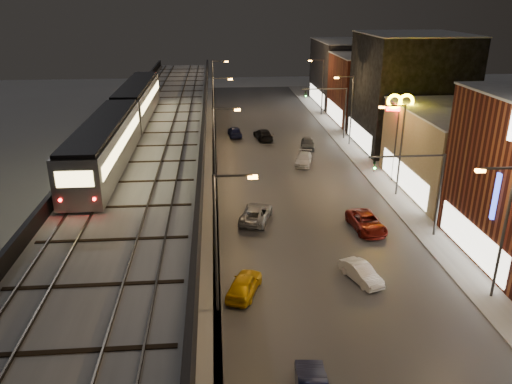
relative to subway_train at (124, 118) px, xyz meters
name	(u,v)px	position (x,y,z in m)	size (l,w,h in m)	color
road_surface	(294,184)	(16.00, 4.27, -8.27)	(17.00, 120.00, 0.06)	#46474D
sidewalk_right	(387,181)	(26.00, 4.27, -8.23)	(4.00, 120.00, 0.14)	#9FA1A8
under_viaduct_pavement	(164,188)	(2.50, 4.27, -8.27)	(11.00, 120.00, 0.06)	#9FA1A8
elevated_viaduct	(156,143)	(2.50, 1.12, -2.68)	(9.00, 100.00, 6.30)	black
viaduct_trackbed	(156,135)	(2.49, 1.25, -1.91)	(8.40, 100.00, 0.32)	#B2B7C1
viaduct_parapet_streetside	(203,129)	(6.85, 1.27, -1.45)	(0.30, 100.00, 1.10)	black
viaduct_parapet_far	(107,131)	(-1.85, 1.27, -1.45)	(0.30, 100.00, 1.10)	black
building_c	(466,151)	(32.49, 1.27, -4.22)	(12.20, 15.20, 8.16)	#8D7D5C
building_d	(409,92)	(32.49, 17.27, -1.22)	(12.20, 13.20, 14.16)	black
building_e	(374,89)	(32.49, 31.27, -3.22)	(12.20, 12.20, 10.16)	#632C19
building_f	(351,73)	(32.49, 45.27, -2.72)	(12.20, 16.20, 11.16)	black
streetlight_left_1	(220,235)	(8.07, -17.73, -3.07)	(2.57, 0.28, 9.00)	#38383A
streetlight_right_1	(501,225)	(25.23, -17.73, -3.07)	(2.56, 0.28, 9.00)	#38383A
streetlight_left_2	(217,148)	(8.07, 0.27, -3.07)	(2.57, 0.28, 9.00)	#38383A
streetlight_right_2	(399,144)	(25.23, 0.27, -3.07)	(2.56, 0.28, 9.00)	#38383A
streetlight_left_3	(216,108)	(8.07, 18.27, -3.07)	(2.57, 0.28, 9.00)	#38383A
streetlight_right_3	(350,106)	(25.23, 18.27, -3.07)	(2.56, 0.28, 9.00)	#38383A
streetlight_left_4	(215,85)	(8.07, 36.27, -3.07)	(2.57, 0.28, 9.00)	#38383A
streetlight_right_4	(321,83)	(25.23, 36.27, -3.07)	(2.56, 0.28, 9.00)	#38383A
traffic_light_rig_a	(426,185)	(24.34, -8.73, -3.80)	(6.10, 0.34, 7.00)	#38383A
traffic_light_rig_b	(337,107)	(24.34, 21.27, -3.80)	(6.10, 0.34, 7.00)	#38383A
subway_train	(124,118)	(0.00, 0.00, 0.00)	(2.83, 34.03, 3.38)	gray
car_taxi	(244,285)	(9.55, -16.01, -7.61)	(1.63, 4.05, 1.38)	#DEA80C
car_mid_silver	(256,214)	(11.27, -4.64, -7.62)	(2.26, 4.91, 1.36)	#92949C
car_mid_dark	(263,135)	(14.45, 21.81, -7.60)	(1.97, 4.84, 1.40)	black
car_far_white	(235,132)	(10.64, 23.65, -7.60)	(1.66, 4.13, 1.41)	#191E4D
car_onc_silver	(361,274)	(17.62, -15.07, -7.69)	(1.29, 3.69, 1.22)	white
car_onc_dark	(366,223)	(20.29, -7.21, -7.62)	(2.27, 4.91, 1.37)	maroon
car_onc_white	(304,160)	(18.08, 10.52, -7.67)	(1.78, 4.37, 1.27)	white
car_onc_red	(308,144)	(19.69, 16.85, -7.61)	(1.64, 4.08, 1.39)	#484E57
sign_mcdonalds	(399,112)	(26.50, 4.27, -0.89)	(2.75, 0.71, 9.25)	#38383A
sign_carwash	(503,206)	(27.00, -14.88, -3.08)	(1.44, 0.35, 7.48)	#38383A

